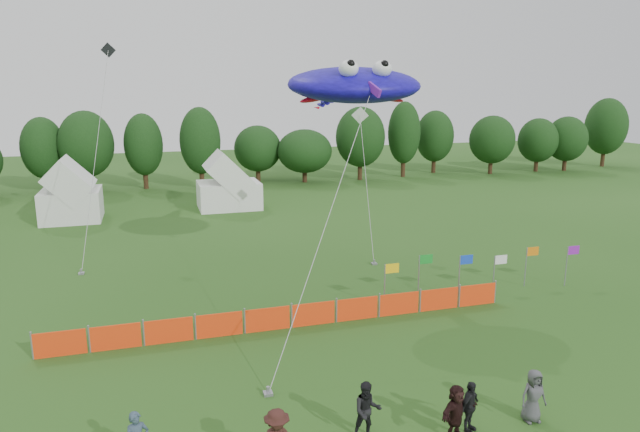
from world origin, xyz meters
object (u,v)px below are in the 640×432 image
object	(u,v)px
tent_left	(71,195)
spectator_d	(470,407)
spectator_b	(367,411)
stingray_kite	(352,85)
spectator_f	(456,411)
barrier_fence	(291,317)
spectator_e	(533,396)
tent_right	(229,187)

from	to	relation	value
tent_left	spectator_d	distance (m)	36.30
spectator_b	stingray_kite	size ratio (longest dim) A/B	0.10
spectator_b	spectator_d	world-z (taller)	spectator_b
spectator_d	spectator_f	world-z (taller)	spectator_f
barrier_fence	stingray_kite	bearing A→B (deg)	45.14
barrier_fence	stingray_kite	size ratio (longest dim) A/B	1.15
spectator_f	tent_left	bearing A→B (deg)	90.70
spectator_d	spectator_f	xyz separation A→B (m)	(-0.54, -0.14, 0.02)
tent_left	spectator_f	bearing A→B (deg)	-67.47
spectator_b	spectator_f	bearing A→B (deg)	-5.84
spectator_e	spectator_f	world-z (taller)	spectator_e
spectator_d	spectator_f	distance (m)	0.56
spectator_b	spectator_d	bearing A→B (deg)	-0.57
tent_right	barrier_fence	bearing A→B (deg)	-92.30
spectator_f	stingray_kite	bearing A→B (deg)	61.84
spectator_e	spectator_d	bearing A→B (deg)	-178.19
tent_left	stingray_kite	world-z (taller)	stingray_kite
spectator_b	stingray_kite	xyz separation A→B (m)	(3.94, 12.41, 9.19)
stingray_kite	spectator_f	bearing A→B (deg)	-96.32
spectator_b	spectator_e	size ratio (longest dim) A/B	1.05
barrier_fence	spectator_f	bearing A→B (deg)	-73.10
spectator_b	spectator_e	bearing A→B (deg)	2.60
tent_left	spectator_b	bearing A→B (deg)	-70.82
tent_right	spectator_d	size ratio (longest dim) A/B	3.27
spectator_b	spectator_d	distance (m)	3.07
tent_right	spectator_b	world-z (taller)	tent_right
spectator_b	stingray_kite	distance (m)	15.94
tent_right	stingray_kite	bearing A→B (deg)	-81.65
tent_right	spectator_f	size ratio (longest dim) A/B	3.18
tent_right	barrier_fence	distance (m)	25.61
spectator_b	spectator_e	world-z (taller)	spectator_b
tent_left	tent_right	distance (m)	12.23
tent_left	barrier_fence	size ratio (longest dim) A/B	0.22
barrier_fence	spectator_d	bearing A→B (deg)	-69.70
tent_left	stingray_kite	size ratio (longest dim) A/B	0.25
tent_right	spectator_f	bearing A→B (deg)	-87.20
barrier_fence	spectator_b	distance (m)	8.24
stingray_kite	spectator_e	bearing A→B (deg)	-84.71
tent_right	spectator_d	bearing A→B (deg)	-86.30
spectator_d	stingray_kite	size ratio (longest dim) A/B	0.09
barrier_fence	stingray_kite	xyz separation A→B (m)	(4.16, 4.18, 9.57)
barrier_fence	spectator_e	bearing A→B (deg)	-58.81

